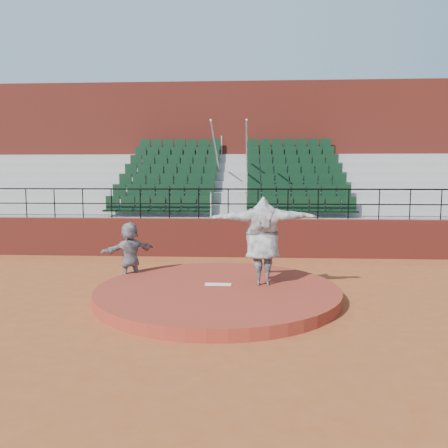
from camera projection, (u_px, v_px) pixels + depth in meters
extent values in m
plane|color=#9D4B23|center=(218.00, 297.00, 9.93)|extent=(90.00, 90.00, 0.00)
cylinder|color=maroon|center=(218.00, 292.00, 9.92)|extent=(5.50, 5.50, 0.25)
cube|color=white|center=(218.00, 284.00, 10.05)|extent=(0.60, 0.15, 0.03)
cube|color=maroon|center=(228.00, 238.00, 14.82)|extent=(24.00, 0.30, 1.30)
cylinder|color=black|center=(228.00, 189.00, 14.63)|extent=(24.00, 0.05, 0.05)
cylinder|color=black|center=(228.00, 204.00, 14.69)|extent=(24.00, 0.04, 0.04)
cylinder|color=black|center=(26.00, 203.00, 15.08)|extent=(0.04, 0.04, 1.00)
cylinder|color=black|center=(54.00, 203.00, 15.03)|extent=(0.04, 0.04, 1.00)
cylinder|color=black|center=(83.00, 203.00, 14.97)|extent=(0.04, 0.04, 1.00)
cylinder|color=black|center=(111.00, 203.00, 14.91)|extent=(0.04, 0.04, 1.00)
cylinder|color=black|center=(140.00, 204.00, 14.86)|extent=(0.04, 0.04, 1.00)
cylinder|color=black|center=(169.00, 204.00, 14.80)|extent=(0.04, 0.04, 1.00)
cylinder|color=black|center=(199.00, 204.00, 14.75)|extent=(0.04, 0.04, 1.00)
cylinder|color=black|center=(228.00, 204.00, 14.69)|extent=(0.04, 0.04, 1.00)
cylinder|color=black|center=(258.00, 204.00, 14.63)|extent=(0.04, 0.04, 1.00)
cylinder|color=black|center=(288.00, 204.00, 14.58)|extent=(0.04, 0.04, 1.00)
cylinder|color=black|center=(318.00, 204.00, 14.52)|extent=(0.04, 0.04, 1.00)
cylinder|color=black|center=(349.00, 204.00, 14.47)|extent=(0.04, 0.04, 1.00)
cylinder|color=black|center=(379.00, 204.00, 14.41)|extent=(0.04, 0.04, 1.00)
cylinder|color=black|center=(410.00, 205.00, 14.35)|extent=(0.04, 0.04, 1.00)
cylinder|color=black|center=(441.00, 205.00, 14.30)|extent=(0.04, 0.04, 1.00)
cube|color=gray|center=(229.00, 235.00, 15.39)|extent=(24.00, 0.85, 1.30)
cube|color=black|center=(158.00, 206.00, 15.43)|extent=(3.85, 0.48, 0.72)
cube|color=black|center=(302.00, 207.00, 15.14)|extent=(3.85, 0.48, 0.72)
cube|color=gray|center=(230.00, 227.00, 16.21)|extent=(24.00, 0.85, 1.70)
cube|color=black|center=(162.00, 194.00, 16.23)|extent=(3.85, 0.48, 0.72)
cube|color=black|center=(299.00, 194.00, 15.94)|extent=(3.85, 0.48, 0.72)
cube|color=gray|center=(231.00, 219.00, 17.03)|extent=(24.00, 0.85, 2.10)
cube|color=black|center=(166.00, 183.00, 17.02)|extent=(3.85, 0.48, 0.72)
cube|color=black|center=(297.00, 183.00, 16.74)|extent=(3.85, 0.48, 0.72)
cube|color=gray|center=(232.00, 212.00, 17.85)|extent=(24.00, 0.85, 2.50)
cube|color=black|center=(170.00, 173.00, 17.82)|extent=(3.85, 0.48, 0.72)
cube|color=black|center=(295.00, 173.00, 17.54)|extent=(3.85, 0.48, 0.72)
cube|color=gray|center=(233.00, 206.00, 18.67)|extent=(24.00, 0.85, 2.90)
cube|color=black|center=(174.00, 163.00, 18.62)|extent=(3.85, 0.48, 0.72)
cube|color=black|center=(293.00, 163.00, 18.34)|extent=(3.85, 0.48, 0.72)
cube|color=gray|center=(233.00, 200.00, 19.49)|extent=(24.00, 0.85, 3.30)
cube|color=black|center=(177.00, 155.00, 19.42)|extent=(3.85, 0.48, 0.72)
cube|color=black|center=(291.00, 155.00, 19.14)|extent=(3.85, 0.48, 0.72)
cube|color=gray|center=(234.00, 195.00, 20.31)|extent=(24.00, 0.85, 3.70)
cube|color=black|center=(180.00, 147.00, 20.22)|extent=(3.85, 0.48, 0.72)
cube|color=black|center=(289.00, 147.00, 19.93)|extent=(3.85, 0.48, 0.72)
cylinder|color=silver|center=(217.00, 159.00, 17.64)|extent=(0.06, 5.97, 2.46)
cylinder|color=silver|center=(247.00, 159.00, 17.58)|extent=(0.06, 5.97, 2.46)
cube|color=maroon|center=(235.00, 159.00, 22.03)|extent=(24.00, 3.00, 7.10)
imported|color=black|center=(263.00, 241.00, 10.03)|extent=(2.57, 1.02, 2.03)
imported|color=black|center=(130.00, 252.00, 11.24)|extent=(1.42, 1.30, 1.58)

